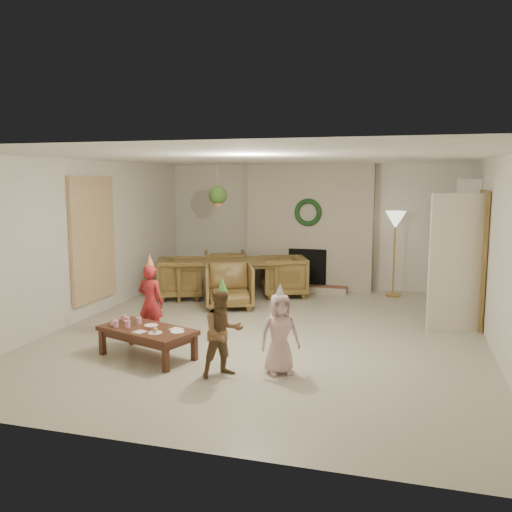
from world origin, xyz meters
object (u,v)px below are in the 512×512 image
(dining_chair_far, at_px, (225,269))
(child_pink, at_px, (280,334))
(dining_chair_right, at_px, (283,276))
(dining_table, at_px, (227,279))
(dining_chair_near, at_px, (229,286))
(coffee_table_top, at_px, (147,330))
(child_red, at_px, (151,302))
(child_plaid, at_px, (223,333))
(dining_chair_left, at_px, (181,278))

(dining_chair_far, xyz_separation_m, child_pink, (2.18, -4.42, 0.09))
(dining_chair_right, bearing_deg, dining_table, -90.00)
(dining_chair_near, bearing_deg, child_pink, -82.54)
(dining_table, relative_size, coffee_table_top, 1.60)
(child_red, bearing_deg, dining_table, -87.87)
(child_plaid, bearing_deg, dining_chair_left, 77.85)
(coffee_table_top, bearing_deg, child_pink, 16.20)
(dining_chair_far, bearing_deg, coffee_table_top, 74.83)
(dining_chair_far, xyz_separation_m, coffee_table_top, (0.48, -4.33, -0.03))
(child_plaid, bearing_deg, dining_table, 65.86)
(child_plaid, xyz_separation_m, child_pink, (0.60, 0.25, -0.04))
(dining_chair_near, distance_m, dining_chair_far, 1.71)
(dining_chair_right, xyz_separation_m, child_plaid, (0.28, -4.26, 0.12))
(coffee_table_top, distance_m, child_plaid, 1.17)
(dining_chair_right, bearing_deg, child_plaid, -17.71)
(dining_chair_near, bearing_deg, child_red, -124.08)
(dining_chair_left, xyz_separation_m, dining_chair_right, (1.79, 0.70, 0.00))
(child_red, bearing_deg, coffee_table_top, 118.17)
(dining_table, height_order, child_pink, child_pink)
(child_plaid, bearing_deg, dining_chair_right, 51.38)
(dining_table, bearing_deg, dining_chair_right, 0.00)
(dining_chair_far, bearing_deg, child_pink, 94.88)
(child_pink, bearing_deg, child_red, 129.20)
(dining_chair_far, xyz_separation_m, dining_chair_left, (-0.48, -1.11, 0.00))
(dining_chair_far, bearing_deg, dining_chair_right, 141.34)
(dining_chair_near, distance_m, child_red, 2.08)
(dining_chair_left, bearing_deg, dining_chair_near, -135.00)
(dining_chair_near, relative_size, dining_chair_left, 1.00)
(dining_table, relative_size, child_red, 1.85)
(child_red, bearing_deg, dining_chair_left, -70.36)
(dining_table, height_order, coffee_table_top, dining_table)
(dining_chair_far, bearing_deg, dining_chair_left, 45.00)
(dining_chair_left, height_order, dining_chair_right, same)
(child_red, xyz_separation_m, child_plaid, (1.42, -1.05, -0.02))
(dining_chair_near, distance_m, dining_chair_right, 1.37)
(dining_chair_far, bearing_deg, child_red, 71.28)
(dining_table, height_order, dining_chair_right, dining_chair_right)
(child_plaid, bearing_deg, dining_chair_near, 65.01)
(dining_chair_far, relative_size, dining_chair_left, 1.00)
(child_red, bearing_deg, dining_chair_right, -104.50)
(dining_chair_left, height_order, coffee_table_top, dining_chair_left)
(dining_table, distance_m, child_red, 2.83)
(coffee_table_top, height_order, child_red, child_red)
(dining_chair_left, relative_size, dining_chair_right, 1.00)
(dining_table, distance_m, coffee_table_top, 3.54)
(coffee_table_top, distance_m, child_pink, 1.71)
(dining_chair_far, relative_size, child_red, 0.79)
(child_pink, bearing_deg, child_plaid, 173.91)
(coffee_table_top, distance_m, child_red, 0.79)
(dining_chair_right, height_order, child_plaid, child_plaid)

